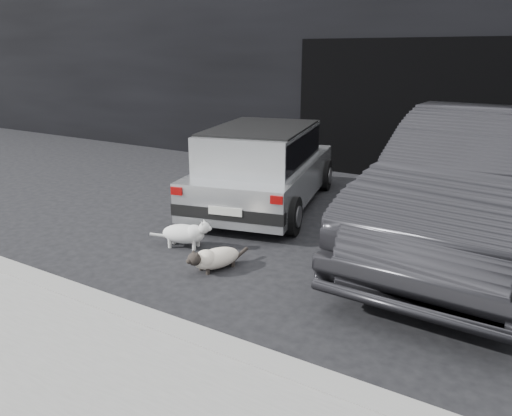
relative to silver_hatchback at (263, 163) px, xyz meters
The scene contains 9 objects.
ground 1.33m from the silver_hatchback, 79.17° to the right, with size 80.00×80.00×0.00m, color black.
building_facade 5.34m from the silver_hatchback, 76.04° to the left, with size 34.00×4.00×5.00m, color black.
garage_opening 3.18m from the silver_hatchback, 67.10° to the left, with size 4.00×0.10×2.60m, color black.
curb 3.96m from the silver_hatchback, 71.92° to the right, with size 18.00×0.25×0.12m, color gray.
sidewalk 5.11m from the silver_hatchback, 76.14° to the right, with size 18.00×2.20×0.11m, color gray.
silver_hatchback is the anchor object (origin of this frame).
second_car 3.18m from the silver_hatchback, ahead, with size 1.81×5.20×1.71m, color black.
cat_siamese 2.58m from the silver_hatchback, 71.92° to the right, with size 0.47×0.82×0.30m.
cat_white 2.09m from the silver_hatchback, 87.25° to the right, with size 0.78×0.43×0.38m.
Camera 1 is at (3.70, -5.43, 2.35)m, focal length 35.00 mm.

